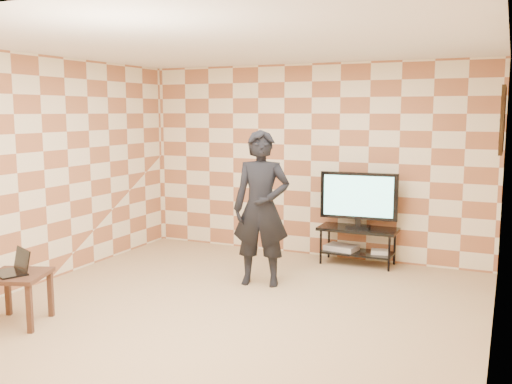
% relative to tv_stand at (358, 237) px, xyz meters
% --- Properties ---
extents(floor, '(5.00, 5.00, 0.00)m').
position_rel_tv_stand_xyz_m(floor, '(-0.76, -2.24, -0.37)').
color(floor, tan).
rests_on(floor, ground).
extents(wall_back, '(5.00, 0.02, 2.70)m').
position_rel_tv_stand_xyz_m(wall_back, '(-0.76, 0.26, 0.98)').
color(wall_back, beige).
rests_on(wall_back, ground).
extents(wall_front, '(5.00, 0.02, 2.70)m').
position_rel_tv_stand_xyz_m(wall_front, '(-0.76, -4.74, 0.98)').
color(wall_front, beige).
rests_on(wall_front, ground).
extents(wall_left, '(0.02, 5.00, 2.70)m').
position_rel_tv_stand_xyz_m(wall_left, '(-3.26, -2.24, 0.98)').
color(wall_left, beige).
rests_on(wall_left, ground).
extents(wall_right, '(0.02, 5.00, 2.70)m').
position_rel_tv_stand_xyz_m(wall_right, '(1.74, -2.24, 0.98)').
color(wall_right, beige).
rests_on(wall_right, ground).
extents(ceiling, '(5.00, 5.00, 0.02)m').
position_rel_tv_stand_xyz_m(ceiling, '(-0.76, -2.24, 2.33)').
color(ceiling, white).
rests_on(ceiling, wall_back).
extents(wall_art, '(0.04, 0.72, 0.72)m').
position_rel_tv_stand_xyz_m(wall_art, '(1.71, -0.69, 1.58)').
color(wall_art, black).
rests_on(wall_art, wall_right).
extents(tv_stand, '(1.04, 0.47, 0.50)m').
position_rel_tv_stand_xyz_m(tv_stand, '(0.00, 0.00, 0.00)').
color(tv_stand, black).
rests_on(tv_stand, floor).
extents(tv, '(1.03, 0.21, 0.74)m').
position_rel_tv_stand_xyz_m(tv, '(-0.00, -0.00, 0.55)').
color(tv, black).
rests_on(tv, tv_stand).
extents(dvd_player, '(0.46, 0.36, 0.07)m').
position_rel_tv_stand_xyz_m(dvd_player, '(-0.22, -0.00, -0.16)').
color(dvd_player, '#B2B2B4').
rests_on(dvd_player, tv_stand).
extents(game_console, '(0.26, 0.21, 0.05)m').
position_rel_tv_stand_xyz_m(game_console, '(0.30, 0.00, -0.17)').
color(game_console, silver).
rests_on(game_console, tv_stand).
extents(side_table, '(0.68, 0.68, 0.50)m').
position_rel_tv_stand_xyz_m(side_table, '(-2.46, -3.48, 0.04)').
color(side_table, '#3D261A').
rests_on(side_table, floor).
extents(laptop, '(0.42, 0.39, 0.23)m').
position_rel_tv_stand_xyz_m(laptop, '(-2.48, -3.48, 0.18)').
color(laptop, black).
rests_on(laptop, side_table).
extents(person, '(0.75, 0.58, 1.83)m').
position_rel_tv_stand_xyz_m(person, '(-0.83, -1.34, 0.55)').
color(person, black).
rests_on(person, floor).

